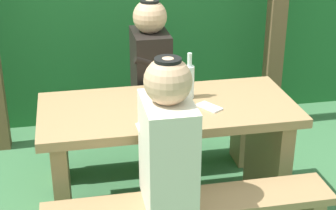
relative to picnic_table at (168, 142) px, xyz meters
name	(u,v)px	position (x,y,z in m)	size (l,w,h in m)	color
picnic_table	(168,142)	(0.00, 0.00, 0.00)	(1.40, 0.64, 0.72)	#9E7A51
bench_far	(152,126)	(0.00, 0.54, -0.16)	(1.40, 0.24, 0.46)	#9E7A51
person_white_shirt	(168,140)	(-0.11, -0.54, 0.30)	(0.25, 0.35, 0.72)	silver
person_black_coat	(151,61)	(-0.01, 0.54, 0.30)	(0.25, 0.35, 0.72)	black
drinking_glass	(176,108)	(0.02, -0.12, 0.27)	(0.06, 0.06, 0.08)	silver
bottle_left	(159,91)	(-0.05, -0.01, 0.32)	(0.06, 0.06, 0.24)	silver
bottle_right	(189,80)	(0.14, 0.09, 0.33)	(0.06, 0.06, 0.26)	silver
cell_phone	(209,107)	(0.21, -0.07, 0.23)	(0.07, 0.14, 0.01)	silver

